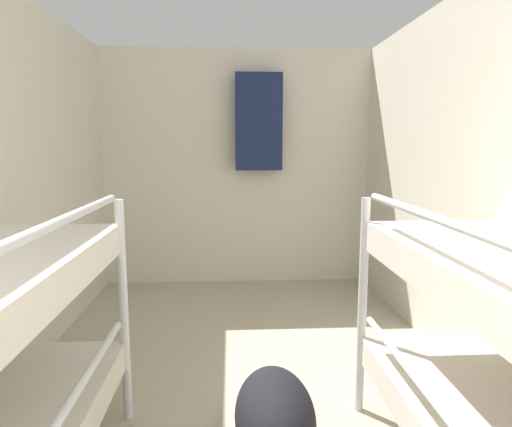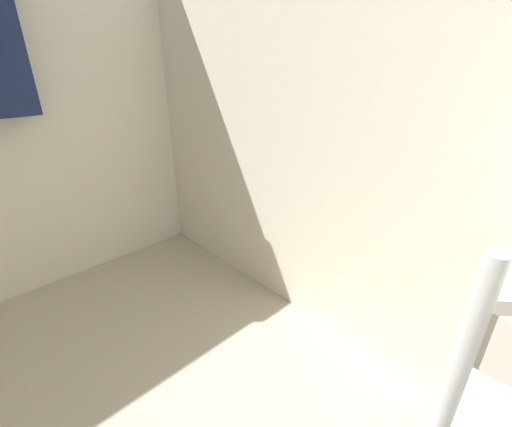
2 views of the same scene
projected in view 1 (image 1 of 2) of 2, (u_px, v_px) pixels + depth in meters
The scene contains 3 objects.
wall_back at pixel (237, 168), 4.49m from camera, with size 2.72×0.06×2.28m.
duffel_bag at pixel (275, 416), 2.02m from camera, with size 0.36×0.62×0.36m.
hanging_coat at pixel (259, 122), 4.29m from camera, with size 0.44×0.12×0.90m.
Camera 1 is at (-0.07, 0.30, 1.37)m, focal length 32.00 mm.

